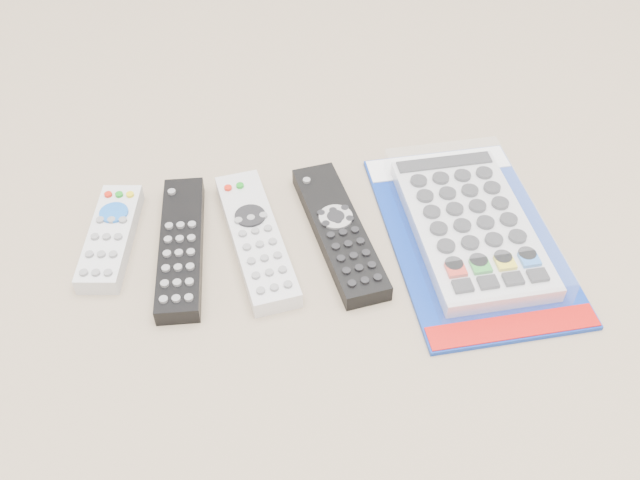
{
  "coord_description": "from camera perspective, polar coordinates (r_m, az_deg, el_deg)",
  "views": [
    {
      "loc": [
        -0.06,
        -0.55,
        0.57
      ],
      "look_at": [
        0.02,
        -0.02,
        0.01
      ],
      "focal_mm": 40.0,
      "sensor_mm": 36.0,
      "label": 1
    }
  ],
  "objects": [
    {
      "name": "jumbo_remote_packaged",
      "position": [
        0.81,
        11.97,
        1.22
      ],
      "size": [
        0.18,
        0.3,
        0.04
      ],
      "rotation": [
        0.0,
        0.0,
        0.02
      ],
      "color": "navy",
      "rests_on": "ground"
    },
    {
      "name": "remote_slim_black",
      "position": [
        0.79,
        -11.05,
        -0.5
      ],
      "size": [
        0.06,
        0.2,
        0.02
      ],
      "rotation": [
        0.0,
        0.0,
        -0.06
      ],
      "color": "black",
      "rests_on": "ground"
    },
    {
      "name": "remote_small_grey",
      "position": [
        0.82,
        -16.41,
        0.26
      ],
      "size": [
        0.07,
        0.15,
        0.02
      ],
      "rotation": [
        0.0,
        0.0,
        -0.16
      ],
      "color": "#B7B7BA",
      "rests_on": "ground"
    },
    {
      "name": "remote_large_black",
      "position": [
        0.79,
        1.52,
        0.73
      ],
      "size": [
        0.08,
        0.21,
        0.02
      ],
      "rotation": [
        0.0,
        0.0,
        0.14
      ],
      "color": "black",
      "rests_on": "ground"
    },
    {
      "name": "remote_silver_dvd",
      "position": [
        0.79,
        -5.14,
        0.15
      ],
      "size": [
        0.08,
        0.21,
        0.02
      ],
      "rotation": [
        0.0,
        0.0,
        0.14
      ],
      "color": "silver",
      "rests_on": "ground"
    }
  ]
}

